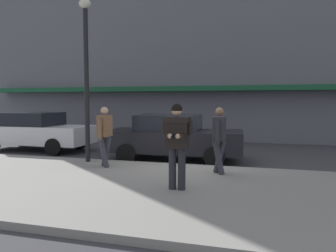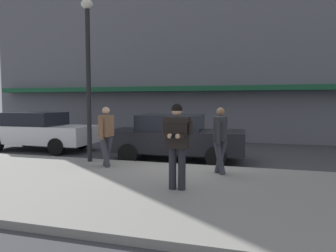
# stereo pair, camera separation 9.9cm
# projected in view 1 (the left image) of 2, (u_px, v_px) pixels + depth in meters

# --- Properties ---
(ground_plane) EXTENTS (80.00, 80.00, 0.00)m
(ground_plane) POSITION_uv_depth(u_px,v_px,m) (187.00, 167.00, 9.90)
(ground_plane) COLOR #3D3D42
(sidewalk) EXTENTS (32.00, 5.30, 0.14)m
(sidewalk) POSITION_uv_depth(u_px,v_px,m) (204.00, 193.00, 6.89)
(sidewalk) COLOR gray
(sidewalk) RESTS_ON ground
(curb_paint_line) EXTENTS (28.00, 0.12, 0.01)m
(curb_paint_line) POSITION_uv_depth(u_px,v_px,m) (220.00, 169.00, 9.68)
(curb_paint_line) COLOR silver
(curb_paint_line) RESTS_ON ground
(storefront_facade) EXTENTS (28.00, 4.70, 12.41)m
(storefront_facade) POSITION_uv_depth(u_px,v_px,m) (240.00, 22.00, 17.31)
(storefront_facade) COLOR slate
(storefront_facade) RESTS_ON ground
(parked_sedan_near) EXTENTS (4.51, 1.94, 1.54)m
(parked_sedan_near) POSITION_uv_depth(u_px,v_px,m) (36.00, 131.00, 13.14)
(parked_sedan_near) COLOR silver
(parked_sedan_near) RESTS_ON ground
(parked_sedan_mid) EXTENTS (4.61, 2.15, 1.54)m
(parked_sedan_mid) POSITION_uv_depth(u_px,v_px,m) (173.00, 137.00, 10.98)
(parked_sedan_mid) COLOR black
(parked_sedan_mid) RESTS_ON ground
(man_texting_on_phone) EXTENTS (0.65, 0.59, 1.81)m
(man_texting_on_phone) POSITION_uv_depth(u_px,v_px,m) (177.00, 137.00, 6.80)
(man_texting_on_phone) COLOR #23232B
(man_texting_on_phone) RESTS_ON sidewalk
(pedestrian_with_bag) EXTENTS (0.34, 0.72, 1.70)m
(pedestrian_with_bag) POSITION_uv_depth(u_px,v_px,m) (219.00, 136.00, 8.36)
(pedestrian_with_bag) COLOR #33333D
(pedestrian_with_bag) RESTS_ON sidewalk
(pedestrian_dark_coat) EXTENTS (0.33, 0.60, 1.70)m
(pedestrian_dark_coat) POSITION_uv_depth(u_px,v_px,m) (105.00, 133.00, 9.23)
(pedestrian_dark_coat) COLOR #33333D
(pedestrian_dark_coat) RESTS_ON sidewalk
(street_lamp_post) EXTENTS (0.36, 0.36, 4.88)m
(street_lamp_post) POSITION_uv_depth(u_px,v_px,m) (86.00, 63.00, 9.84)
(street_lamp_post) COLOR black
(street_lamp_post) RESTS_ON sidewalk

